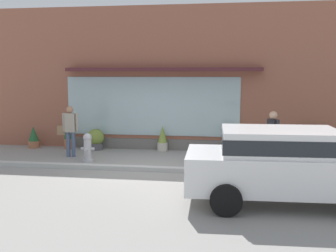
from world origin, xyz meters
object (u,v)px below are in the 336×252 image
Objects in this scene: pedestrian_passerby at (273,136)px; potted_plant_low_front at (315,139)px; parked_car_white at (286,162)px; potted_plant_doorstep at (34,138)px; potted_plant_trailing_edge at (242,138)px; potted_plant_by_entrance at (96,139)px; pedestrian_with_handbag at (70,128)px; potted_plant_window_left at (68,131)px; potted_plant_near_hydrant at (163,139)px; fire_hydrant at (88,148)px.

pedestrian_passerby is 1.59× the size of potted_plant_low_front.
pedestrian_passerby is 2.93m from parked_car_white.
potted_plant_doorstep is (-7.95, 5.15, -0.50)m from parked_car_white.
potted_plant_low_front is 1.12× the size of potted_plant_trailing_edge.
potted_plant_by_entrance is (-7.20, 0.14, -0.20)m from potted_plant_low_front.
pedestrian_passerby is 2.58m from potted_plant_low_front.
pedestrian_with_handbag is 7.70m from potted_plant_low_front.
potted_plant_window_left is (-6.67, 5.13, -0.25)m from parked_car_white.
potted_plant_near_hydrant is (-3.39, 2.31, -0.52)m from pedestrian_passerby.
fire_hydrant reaches higher than potted_plant_doorstep.
pedestrian_with_handbag is 1.58× the size of potted_plant_low_front.
fire_hydrant is 0.67× the size of potted_plant_window_left.
pedestrian_with_handbag is at bearing -152.28° from potted_plant_near_hydrant.
pedestrian_with_handbag is 0.99× the size of pedestrian_passerby.
potted_plant_by_entrance is at bearing -142.29° from pedestrian_passerby.
potted_plant_doorstep is at bearing 179.03° from potted_plant_window_left.
potted_plant_low_front is (7.60, 1.18, -0.36)m from pedestrian_with_handbag.
parked_car_white is at bearing -31.60° from pedestrian_passerby.
parked_car_white reaches higher than potted_plant_low_front.
potted_plant_near_hydrant is (4.59, 0.09, 0.05)m from potted_plant_doorstep.
potted_plant_by_entrance is at bearing 101.82° from fire_hydrant.
parked_car_white is (-0.02, -2.93, -0.07)m from pedestrian_passerby.
potted_plant_low_front is at bearing -0.89° from potted_plant_doorstep.
fire_hydrant is at bearing -123.88° from pedestrian_passerby.
potted_plant_near_hydrant is (-2.65, 0.08, -0.10)m from potted_plant_trailing_edge.
potted_plant_trailing_edge is at bearing -171.69° from pedestrian_with_handbag.
pedestrian_passerby reaches higher than potted_plant_near_hydrant.
fire_hydrant is 1.13× the size of potted_plant_doorstep.
pedestrian_with_handbag is at bearing -171.16° from potted_plant_low_front.
potted_plant_near_hydrant reaches higher than potted_plant_doorstep.
pedestrian_with_handbag is at bearing -106.55° from potted_plant_by_entrance.
fire_hydrant is 3.33m from potted_plant_doorstep.
potted_plant_window_left is (-0.61, 1.31, -0.32)m from pedestrian_with_handbag.
potted_plant_trailing_edge is 0.71× the size of potted_plant_window_left.
fire_hydrant is 0.99× the size of potted_plant_near_hydrant.
potted_plant_low_front is at bearing -0.88° from potted_plant_window_left.
pedestrian_passerby reaches higher than potted_plant_low_front.
pedestrian_with_handbag is 1.84× the size of potted_plant_near_hydrant.
fire_hydrant reaches higher than potted_plant_by_entrance.
pedestrian_passerby is at bearing -34.28° from potted_plant_near_hydrant.
potted_plant_window_left is (-1.41, 1.94, 0.18)m from fire_hydrant.
potted_plant_low_front is 2.25m from potted_plant_trailing_edge.
potted_plant_doorstep is at bearing 144.65° from parked_car_white.
potted_plant_doorstep is (-1.88, 1.33, -0.56)m from pedestrian_with_handbag.
parked_car_white is at bearing -107.04° from potted_plant_low_front.
potted_plant_near_hydrant is at bearing 2.50° from potted_plant_by_entrance.
pedestrian_with_handbag is 2.23× the size of potted_plant_by_entrance.
parked_car_white is at bearing 142.04° from pedestrian_with_handbag.
pedestrian_passerby reaches higher than parked_car_white.
parked_car_white reaches higher than potted_plant_near_hydrant.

